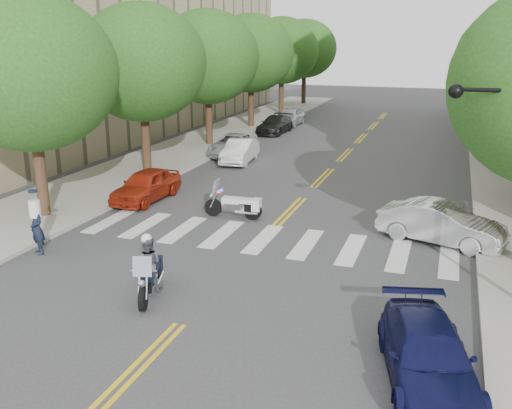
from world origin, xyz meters
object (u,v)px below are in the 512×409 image
at_px(convertible, 441,223).
at_px(sedan_blue, 428,355).
at_px(motorcycle_parked, 238,205).
at_px(motorcycle_police, 149,268).
at_px(officer_standing, 37,228).

xyz_separation_m(convertible, sedan_blue, (0.01, -8.66, -0.09)).
bearing_deg(motorcycle_parked, motorcycle_police, 179.19).
xyz_separation_m(motorcycle_parked, officer_standing, (-4.80, -5.63, 0.34)).
xyz_separation_m(officer_standing, sedan_blue, (12.34, -3.31, -0.26)).
bearing_deg(motorcycle_parked, convertible, -94.38).
bearing_deg(convertible, motorcycle_parked, 104.75).
height_order(officer_standing, sedan_blue, officer_standing).
xyz_separation_m(motorcycle_parked, convertible, (7.53, -0.29, 0.17)).
xyz_separation_m(motorcycle_police, convertible, (7.36, 6.94, -0.11)).
bearing_deg(officer_standing, convertible, 51.38).
xyz_separation_m(motorcycle_police, motorcycle_parked, (-0.17, 7.23, -0.29)).
bearing_deg(motorcycle_police, convertible, -155.08).
bearing_deg(motorcycle_police, officer_standing, -36.16).
xyz_separation_m(motorcycle_police, officer_standing, (-4.97, 1.59, 0.06)).
xyz_separation_m(motorcycle_parked, sedan_blue, (7.54, -8.95, 0.08)).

